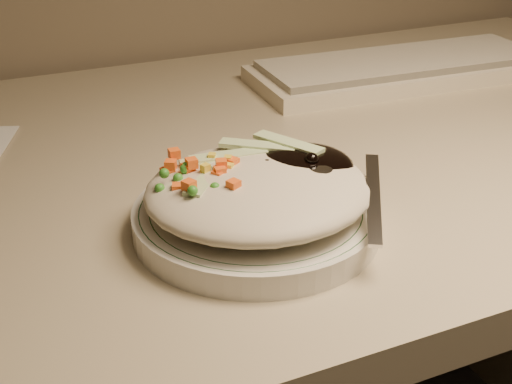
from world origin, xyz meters
name	(u,v)px	position (x,y,z in m)	size (l,w,h in m)	color
desk	(233,301)	(0.00, 1.38, 0.54)	(1.40, 0.70, 0.74)	tan
plate	(256,219)	(-0.05, 1.21, 0.75)	(0.21, 0.21, 0.02)	silver
plate_rim	(256,209)	(-0.05, 1.21, 0.76)	(0.20, 0.20, 0.00)	#144723
meal	(261,185)	(-0.04, 1.21, 0.78)	(0.21, 0.19, 0.05)	#B0A88F
keyboard	(402,69)	(0.31, 1.51, 0.75)	(0.43, 0.17, 0.03)	beige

